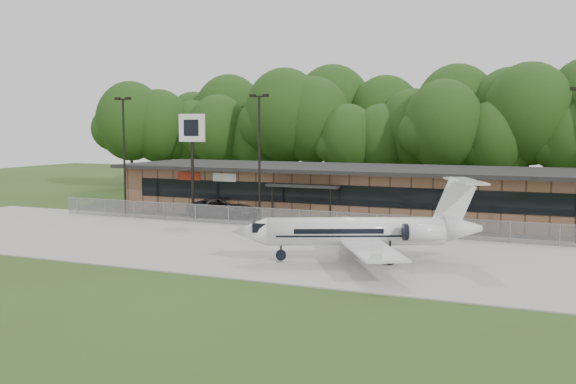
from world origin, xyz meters
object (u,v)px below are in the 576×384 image
at_px(terminal, 348,191).
at_px(pole_sign, 192,139).
at_px(business_jet, 364,232).
at_px(suv, 224,208).

height_order(terminal, pole_sign, pole_sign).
xyz_separation_m(terminal, pole_sign, (-11.32, -7.14, 4.53)).
relative_size(business_jet, suv, 2.26).
bearing_deg(business_jet, suv, 117.37).
relative_size(suv, pole_sign, 0.70).
distance_m(terminal, suv, 10.86).
bearing_deg(business_jet, terminal, 86.14).
height_order(business_jet, suv, business_jet).
bearing_deg(pole_sign, business_jet, -35.15).
height_order(terminal, business_jet, business_jet).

